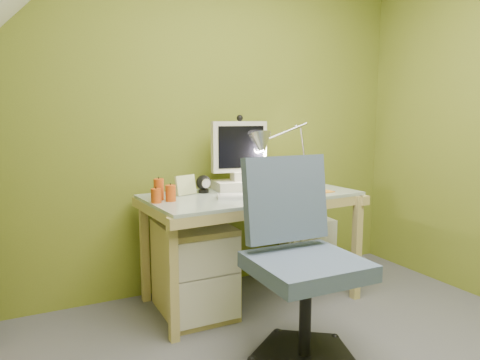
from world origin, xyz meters
name	(u,v)px	position (x,y,z in m)	size (l,w,h in m)	color
wall_back	(201,119)	(0.00, 1.60, 1.20)	(3.20, 0.01, 2.40)	olive
desk	(251,247)	(0.19, 1.20, 0.36)	(1.35, 0.68, 0.72)	tan
monitor	(239,149)	(0.19, 1.38, 1.00)	(0.40, 0.23, 0.55)	beige
speaker_left	(203,184)	(-0.08, 1.36, 0.78)	(0.10, 0.10, 0.11)	black
speaker_right	(275,178)	(0.46, 1.36, 0.79)	(0.11, 0.11, 0.13)	black
keyboard	(251,196)	(0.11, 1.06, 0.73)	(0.41, 0.13, 0.02)	silver
mousepad	(312,192)	(0.57, 1.06, 0.73)	(0.24, 0.17, 0.01)	orange
mouse	(313,189)	(0.57, 1.06, 0.74)	(0.11, 0.07, 0.04)	silver
amber_tumbler	(282,186)	(0.37, 1.12, 0.77)	(0.07, 0.07, 0.09)	#845913
candle_cluster	(161,190)	(-0.41, 1.21, 0.79)	(0.17, 0.15, 0.13)	#BD4610
photo_frame_red	(296,177)	(0.61, 1.32, 0.79)	(0.15, 0.02, 0.13)	red
photo_frame_blue	(309,175)	(0.75, 1.36, 0.79)	(0.14, 0.02, 0.12)	navy
photo_frame_green	(186,185)	(-0.21, 1.34, 0.79)	(0.15, 0.02, 0.12)	#B8C285
desk_lamp	(295,141)	(0.64, 1.38, 1.04)	(0.60, 0.26, 0.64)	#ACACB0
task_chair	(306,261)	(0.07, 0.42, 0.52)	(0.58, 0.58, 1.05)	#404F69
radiator	(308,247)	(0.82, 1.46, 0.21)	(0.42, 0.17, 0.42)	silver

